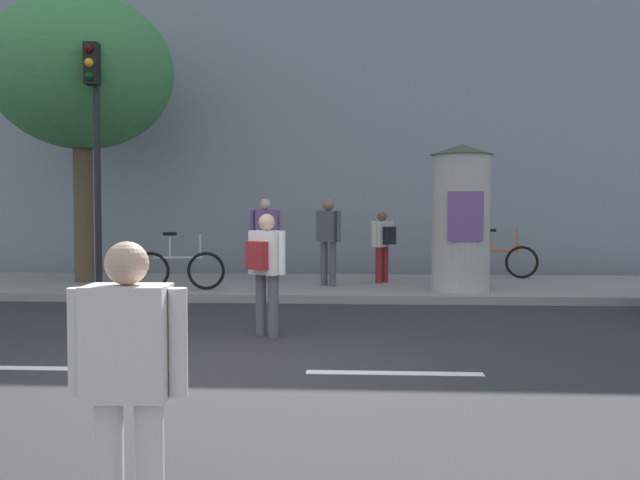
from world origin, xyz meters
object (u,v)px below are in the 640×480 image
(pedestrian_tallest, at_px, (328,235))
(pedestrian_in_dark_shirt, at_px, (383,241))
(traffic_light, at_px, (95,127))
(pedestrian_in_red_top, at_px, (266,263))
(bicycle_leaning, at_px, (497,261))
(poster_column, at_px, (461,216))
(bicycle_upright, at_px, (178,269))
(pedestrian_near_pole, at_px, (128,377))
(pedestrian_in_light_jacket, at_px, (265,232))
(street_tree, at_px, (81,73))

(pedestrian_tallest, xyz_separation_m, pedestrian_in_dark_shirt, (1.11, 0.63, -0.15))
(traffic_light, height_order, pedestrian_in_red_top, traffic_light)
(bicycle_leaning, bearing_deg, pedestrian_in_dark_shirt, -156.79)
(poster_column, relative_size, bicycle_upright, 1.55)
(pedestrian_near_pole, relative_size, pedestrian_in_dark_shirt, 1.02)
(poster_column, xyz_separation_m, pedestrian_tallest, (-2.52, 0.59, -0.37))
(pedestrian_in_light_jacket, height_order, pedestrian_tallest, pedestrian_in_light_jacket)
(traffic_light, distance_m, bicycle_leaning, 8.84)
(poster_column, relative_size, pedestrian_tallest, 1.58)
(street_tree, height_order, bicycle_leaning, street_tree)
(pedestrian_near_pole, bearing_deg, pedestrian_in_light_jacket, 94.59)
(street_tree, relative_size, pedestrian_in_dark_shirt, 4.04)
(pedestrian_near_pole, distance_m, pedestrian_in_dark_shirt, 10.97)
(bicycle_leaning, xyz_separation_m, bicycle_upright, (-6.49, -2.55, 0.00))
(traffic_light, bearing_deg, street_tree, 118.73)
(traffic_light, bearing_deg, pedestrian_in_light_jacket, 38.64)
(pedestrian_in_light_jacket, bearing_deg, pedestrian_in_red_top, -82.04)
(pedestrian_near_pole, distance_m, pedestrian_tallest, 10.24)
(bicycle_upright, bearing_deg, pedestrian_near_pole, -76.19)
(bicycle_leaning, distance_m, bicycle_upright, 6.97)
(traffic_light, relative_size, pedestrian_near_pole, 2.98)
(street_tree, bearing_deg, bicycle_upright, -28.57)
(street_tree, relative_size, bicycle_leaning, 3.39)
(pedestrian_in_red_top, bearing_deg, pedestrian_in_light_jacket, 97.96)
(street_tree, distance_m, pedestrian_in_red_top, 7.68)
(pedestrian_in_dark_shirt, bearing_deg, street_tree, -178.51)
(traffic_light, xyz_separation_m, bicycle_leaning, (7.88, 3.01, -2.64))
(street_tree, height_order, pedestrian_in_light_jacket, street_tree)
(pedestrian_near_pole, height_order, bicycle_leaning, pedestrian_near_pole)
(bicycle_leaning, bearing_deg, traffic_light, -159.08)
(pedestrian_tallest, relative_size, bicycle_upright, 0.98)
(pedestrian_tallest, distance_m, bicycle_upright, 2.99)
(bicycle_leaning, relative_size, bicycle_upright, 1.00)
(pedestrian_near_pole, height_order, pedestrian_in_red_top, pedestrian_in_red_top)
(bicycle_upright, bearing_deg, pedestrian_in_dark_shirt, 20.24)
(pedestrian_in_light_jacket, bearing_deg, traffic_light, -141.36)
(street_tree, relative_size, pedestrian_in_light_jacket, 3.41)
(street_tree, xyz_separation_m, pedestrian_in_red_top, (4.55, -5.07, -3.54))
(pedestrian_in_light_jacket, height_order, pedestrian_in_dark_shirt, pedestrian_in_light_jacket)
(pedestrian_tallest, distance_m, pedestrian_in_dark_shirt, 1.28)
(poster_column, bearing_deg, pedestrian_in_red_top, -127.96)
(bicycle_upright, bearing_deg, pedestrian_tallest, 16.18)
(traffic_light, relative_size, pedestrian_in_dark_shirt, 3.05)
(traffic_light, distance_m, street_tree, 2.40)
(poster_column, xyz_separation_m, street_tree, (-7.68, 1.06, 2.97))
(street_tree, relative_size, bicycle_upright, 3.38)
(poster_column, distance_m, pedestrian_in_dark_shirt, 1.93)
(street_tree, bearing_deg, poster_column, -7.82)
(pedestrian_in_light_jacket, bearing_deg, pedestrian_near_pole, -85.41)
(pedestrian_tallest, bearing_deg, traffic_light, -163.04)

